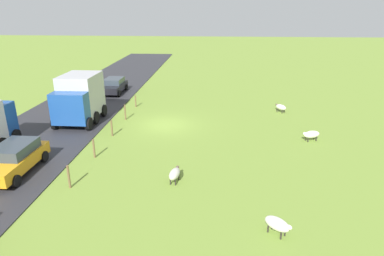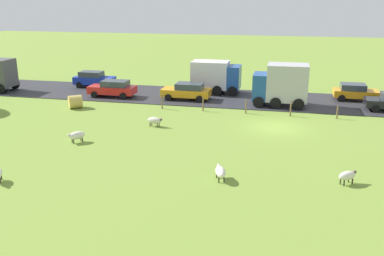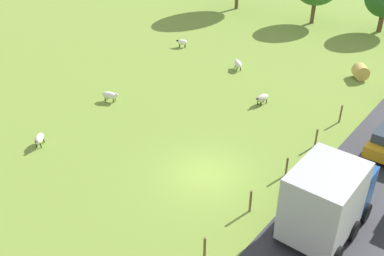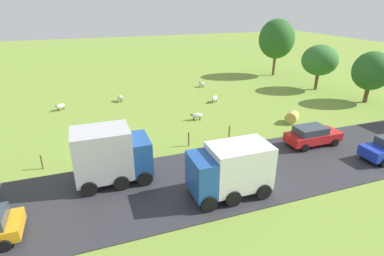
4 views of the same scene
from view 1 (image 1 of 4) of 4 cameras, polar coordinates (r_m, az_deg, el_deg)
name	(u,v)px [view 1 (image 1 of 4)]	position (r m, az deg, el deg)	size (l,w,h in m)	color
ground_plane	(166,125)	(26.19, -4.48, 0.53)	(160.00, 160.00, 0.00)	olive
road_strip	(58,122)	(28.75, -21.77, 0.97)	(8.00, 80.00, 0.06)	#2D2D33
sheep_0	(311,134)	(24.27, 19.61, -1.04)	(1.31, 0.86, 0.73)	silver
sheep_2	(277,224)	(14.43, 14.30, -15.53)	(1.17, 1.13, 0.75)	silver
sheep_3	(175,174)	(17.70, -2.97, -7.77)	(0.69, 1.26, 0.73)	beige
sheep_4	(281,107)	(30.06, 14.83, 3.43)	(1.01, 1.11, 0.71)	silver
fence_post_0	(136,101)	(31.09, -9.55, 4.49)	(0.12, 0.12, 1.07)	brown
fence_post_1	(125,112)	(27.69, -11.28, 2.65)	(0.12, 0.12, 1.26)	brown
fence_post_2	(112,128)	(24.40, -13.46, -0.02)	(0.12, 0.12, 1.16)	brown
fence_post_3	(94,148)	(21.21, -16.31, -3.36)	(0.12, 0.12, 1.19)	brown
fence_post_4	(69,177)	(18.18, -20.18, -7.77)	(0.12, 0.12, 1.25)	brown
truck_0	(79,98)	(27.59, -18.56, 4.85)	(2.88, 4.70, 3.68)	#1E4C99
car_3	(114,85)	(36.43, -13.15, 7.05)	(2.16, 4.36, 1.51)	black
car_5	(72,91)	(35.24, -19.72, 5.98)	(2.20, 4.04, 1.53)	orange
car_6	(13,158)	(20.87, -28.05, -4.57)	(2.18, 4.55, 1.56)	orange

